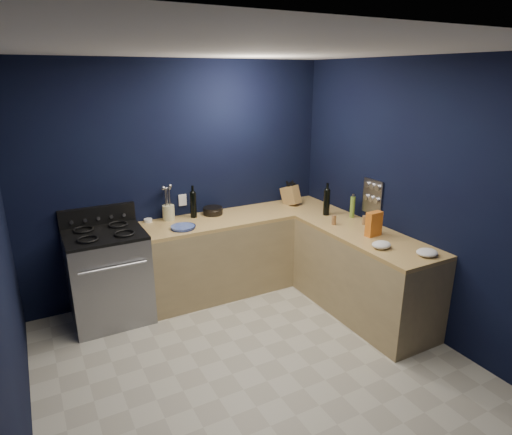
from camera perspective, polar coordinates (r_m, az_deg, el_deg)
floor at (r=4.04m, az=-0.17°, el=-19.00°), size 3.50×3.50×0.02m
ceiling at (r=3.22m, az=-0.22°, el=21.31°), size 3.50×3.50×0.02m
wall_back at (r=4.97m, az=-9.80°, el=4.76°), size 3.50×0.02×2.60m
wall_right at (r=4.48m, az=20.11°, el=2.41°), size 0.02×3.50×2.60m
wall_front at (r=2.18m, az=22.93°, el=-14.85°), size 3.50×0.02×2.60m
cab_back at (r=5.17m, az=-1.80°, el=-4.59°), size 2.30×0.63×0.86m
top_back at (r=5.02m, az=-1.85°, el=0.15°), size 2.30×0.63×0.04m
cab_right at (r=4.74m, az=13.75°, el=-7.36°), size 0.63×1.67×0.86m
top_right at (r=4.57m, az=14.17°, el=-2.26°), size 0.63×1.67×0.04m
gas_range at (r=4.73m, az=-18.67°, el=-7.48°), size 0.76×0.66×0.92m
oven_door at (r=4.46m, az=-17.92°, el=-9.20°), size 0.59×0.02×0.42m
cooktop at (r=4.56m, az=-19.27°, el=-2.08°), size 0.76×0.66×0.03m
backguard at (r=4.81m, az=-20.01°, el=0.21°), size 0.76×0.06×0.20m
spice_panel at (r=4.86m, az=15.00°, el=2.62°), size 0.02×0.28×0.38m
wall_outlet at (r=5.01m, az=-9.59°, el=2.27°), size 0.09×0.02×0.13m
plate_stack at (r=4.61m, az=-9.55°, el=-1.27°), size 0.31×0.31×0.03m
ramekin at (r=4.90m, az=-13.94°, el=-0.37°), size 0.09×0.09×0.04m
utensil_crock at (r=4.90m, az=-11.37°, el=0.63°), size 0.15×0.15×0.17m
wine_bottle_back at (r=4.93m, az=-8.21°, el=1.62°), size 0.08×0.08×0.29m
lemon_basket at (r=5.03m, az=-5.66°, el=0.88°), size 0.25×0.25×0.08m
knife_block at (r=5.40m, az=4.56°, el=2.90°), size 0.19×0.29×0.28m
wine_bottle_right at (r=5.03m, az=9.22°, el=1.95°), size 0.08×0.08×0.29m
oil_bottle at (r=5.00m, az=12.50°, el=1.35°), size 0.07×0.07×0.24m
spice_jar_near at (r=4.74m, az=10.14°, el=-0.32°), size 0.06×0.06×0.10m
spice_jar_far at (r=4.81m, az=14.01°, el=-0.34°), size 0.06×0.06×0.10m
crouton_bag at (r=4.48m, az=15.16°, el=-0.82°), size 0.17×0.09×0.25m
towel_front at (r=4.21m, az=16.08°, el=-3.45°), size 0.24×0.22×0.07m
towel_end at (r=4.17m, az=21.47°, el=-4.28°), size 0.25×0.24×0.06m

